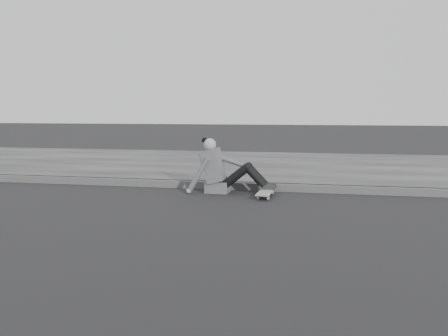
# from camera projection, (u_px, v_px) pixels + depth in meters

# --- Properties ---
(ground) EXTENTS (80.00, 80.00, 0.00)m
(ground) POSITION_uv_depth(u_px,v_px,m) (382.00, 234.00, 5.29)
(ground) COLOR black
(ground) RESTS_ON ground
(curb) EXTENTS (24.00, 0.16, 0.12)m
(curb) POSITION_uv_depth(u_px,v_px,m) (367.00, 190.00, 7.79)
(curb) COLOR #494949
(curb) RESTS_ON ground
(sidewalk) EXTENTS (24.00, 6.00, 0.12)m
(sidewalk) POSITION_uv_depth(u_px,v_px,m) (358.00, 168.00, 10.71)
(sidewalk) COLOR #3B3B3B
(sidewalk) RESTS_ON ground
(skateboard) EXTENTS (0.20, 0.78, 0.09)m
(skateboard) POSITION_uv_depth(u_px,v_px,m) (266.00, 192.00, 7.53)
(skateboard) COLOR #A7A7A2
(skateboard) RESTS_ON ground
(seated_woman) EXTENTS (1.38, 0.46, 0.88)m
(seated_woman) POSITION_uv_depth(u_px,v_px,m) (222.00, 170.00, 7.90)
(seated_woman) COLOR #515154
(seated_woman) RESTS_ON ground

